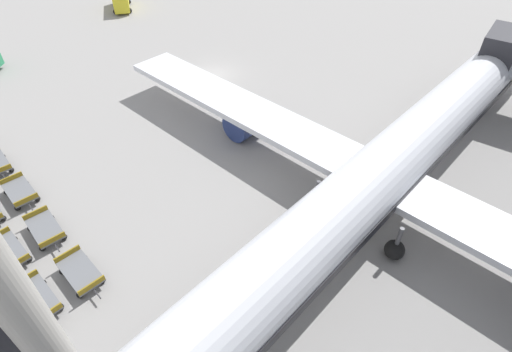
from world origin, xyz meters
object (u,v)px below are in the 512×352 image
Objects in this scene: baggage_dolly_row_mid_a_col_c at (20,192)px; baggage_dolly_row_near_col_e at (37,299)px; apron_light_mast at (39,335)px; baggage_dolly_row_mid_a_col_e at (81,273)px; airplane at (394,162)px; baggage_dolly_row_mid_a_col_d at (45,229)px; baggage_dolly_row_near_col_d at (8,252)px.

baggage_dolly_row_near_col_e is at bearing -15.65° from baggage_dolly_row_mid_a_col_c.
baggage_dolly_row_mid_a_col_e is at bearing 167.01° from apron_light_mast.
baggage_dolly_row_mid_a_col_c is 0.17× the size of apron_light_mast.
airplane is 13.67× the size of baggage_dolly_row_mid_a_col_e.
baggage_dolly_row_mid_a_col_e is at bearing 0.87° from baggage_dolly_row_mid_a_col_d.
baggage_dolly_row_mid_a_col_e is (4.20, 0.06, 0.00)m from baggage_dolly_row_mid_a_col_d.
baggage_dolly_row_mid_a_col_c is at bearing 152.34° from baggage_dolly_row_near_col_d.
airplane is at bearing 57.38° from baggage_dolly_row_near_col_d.
baggage_dolly_row_near_col_e is at bearing -27.45° from baggage_dolly_row_mid_a_col_d.
airplane is 18.37m from baggage_dolly_row_mid_a_col_e.
apron_light_mast is at bearing -9.07° from baggage_dolly_row_mid_a_col_d.
baggage_dolly_row_near_col_d and baggage_dolly_row_mid_a_col_c have the same top height.
baggage_dolly_row_mid_a_col_c is 1.00× the size of baggage_dolly_row_mid_a_col_d.
apron_light_mast is (2.47, -18.79, 8.67)m from airplane.
baggage_dolly_row_near_col_e is 15.25m from apron_light_mast.
baggage_dolly_row_near_col_e is 1.00× the size of baggage_dolly_row_mid_a_col_e.
apron_light_mast is at bearing -82.51° from airplane.
baggage_dolly_row_near_col_d is at bearing -27.66° from baggage_dolly_row_mid_a_col_c.
baggage_dolly_row_mid_a_col_d is at bearing 94.95° from baggage_dolly_row_near_col_d.
airplane is 20.84m from apron_light_mast.
apron_light_mast reaches higher than baggage_dolly_row_near_col_d.
baggage_dolly_row_mid_a_col_e is (8.38, -0.10, 0.00)m from baggage_dolly_row_mid_a_col_c.
airplane reaches higher than baggage_dolly_row_near_col_e.
airplane is 22.21m from baggage_dolly_row_near_col_d.
baggage_dolly_row_mid_a_col_d is (-0.18, 2.12, 0.00)m from baggage_dolly_row_near_col_d.
airplane is 13.62× the size of baggage_dolly_row_near_col_e.
baggage_dolly_row_near_col_d is at bearing -151.50° from baggage_dolly_row_mid_a_col_e.
baggage_dolly_row_near_col_d and baggage_dolly_row_mid_a_col_d have the same top height.
baggage_dolly_row_near_col_e is at bearing 179.18° from apron_light_mast.
airplane is 13.60× the size of baggage_dolly_row_near_col_d.
apron_light_mast is at bearing -7.57° from baggage_dolly_row_mid_a_col_c.
airplane is 2.28× the size of apron_light_mast.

